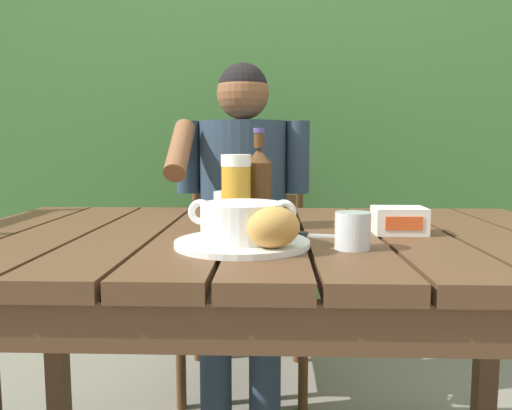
% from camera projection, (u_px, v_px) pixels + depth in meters
% --- Properties ---
extents(dining_table, '(1.45, 0.89, 0.77)m').
position_uv_depth(dining_table, '(267.00, 270.00, 1.19)').
color(dining_table, '#523621').
rests_on(dining_table, ground_plane).
extents(hedge_backdrop, '(4.02, 0.84, 2.55)m').
position_uv_depth(hedge_backdrop, '(256.00, 120.00, 2.67)').
color(hedge_backdrop, '#3D6C33').
rests_on(hedge_backdrop, ground_plane).
extents(chair_near_diner, '(0.48, 0.46, 0.91)m').
position_uv_depth(chair_near_diner, '(246.00, 267.00, 2.09)').
color(chair_near_diner, '#513319').
rests_on(chair_near_diner, ground_plane).
extents(person_eating, '(0.48, 0.47, 1.26)m').
position_uv_depth(person_eating, '(242.00, 207.00, 1.87)').
color(person_eating, '#2A3B4C').
rests_on(person_eating, ground_plane).
extents(serving_plate, '(0.27, 0.27, 0.01)m').
position_uv_depth(serving_plate, '(242.00, 243.00, 1.01)').
color(serving_plate, white).
rests_on(serving_plate, dining_table).
extents(soup_bowl, '(0.21, 0.16, 0.08)m').
position_uv_depth(soup_bowl, '(242.00, 221.00, 1.00)').
color(soup_bowl, white).
rests_on(soup_bowl, serving_plate).
extents(bread_roll, '(0.12, 0.11, 0.08)m').
position_uv_depth(bread_roll, '(274.00, 227.00, 0.93)').
color(bread_roll, '#C68F43').
rests_on(bread_roll, serving_plate).
extents(beer_glass, '(0.07, 0.07, 0.18)m').
position_uv_depth(beer_glass, '(236.00, 192.00, 1.20)').
color(beer_glass, gold).
rests_on(beer_glass, dining_table).
extents(beer_bottle, '(0.06, 0.06, 0.24)m').
position_uv_depth(beer_bottle, '(259.00, 185.00, 1.27)').
color(beer_bottle, '#4F2F14').
rests_on(beer_bottle, dining_table).
extents(water_glass_small, '(0.07, 0.07, 0.07)m').
position_uv_depth(water_glass_small, '(353.00, 231.00, 0.98)').
color(water_glass_small, silver).
rests_on(water_glass_small, dining_table).
extents(butter_tub, '(0.11, 0.09, 0.06)m').
position_uv_depth(butter_tub, '(399.00, 220.00, 1.15)').
color(butter_tub, white).
rests_on(butter_tub, dining_table).
extents(table_knife, '(0.17, 0.05, 0.01)m').
position_uv_depth(table_knife, '(306.00, 235.00, 1.11)').
color(table_knife, silver).
rests_on(table_knife, dining_table).
extents(diner_bowl, '(0.13, 0.13, 0.06)m').
position_uv_depth(diner_bowl, '(236.00, 202.00, 1.53)').
color(diner_bowl, white).
rests_on(diner_bowl, dining_table).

